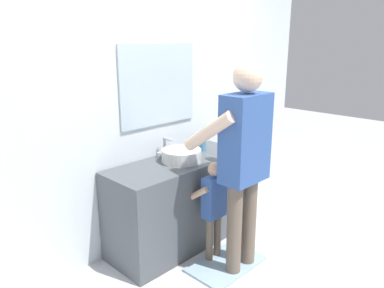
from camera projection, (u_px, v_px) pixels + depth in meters
ground_plane at (204, 254)px, 3.32m from camera, size 14.00×14.00×0.00m
back_wall at (155, 96)px, 3.37m from camera, size 4.40×0.10×2.70m
vanity_cabinet at (180, 202)px, 3.42m from camera, size 1.38×0.54×0.81m
sink_basin at (182, 155)px, 3.28m from camera, size 0.35×0.35×0.11m
faucet at (165, 148)px, 3.41m from camera, size 0.18×0.14×0.18m
toothbrush_cup at (203, 145)px, 3.60m from camera, size 0.07×0.07×0.21m
bath_mat at (225, 264)px, 3.15m from camera, size 0.64×0.40×0.02m
child_toddler at (213, 203)px, 3.11m from camera, size 0.27×0.27×0.89m
adult_parent at (243, 151)px, 2.86m from camera, size 0.53×0.56×1.70m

